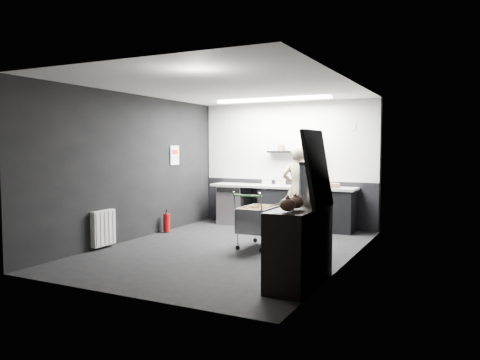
% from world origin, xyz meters
% --- Properties ---
extents(floor, '(5.50, 5.50, 0.00)m').
position_xyz_m(floor, '(0.00, 0.00, 0.00)').
color(floor, black).
rests_on(floor, ground).
extents(ceiling, '(5.50, 5.50, 0.00)m').
position_xyz_m(ceiling, '(0.00, 0.00, 2.70)').
color(ceiling, white).
rests_on(ceiling, wall_back).
extents(wall_back, '(5.50, 0.00, 5.50)m').
position_xyz_m(wall_back, '(0.00, 2.75, 1.35)').
color(wall_back, black).
rests_on(wall_back, floor).
extents(wall_front, '(5.50, 0.00, 5.50)m').
position_xyz_m(wall_front, '(0.00, -2.75, 1.35)').
color(wall_front, black).
rests_on(wall_front, floor).
extents(wall_left, '(0.00, 5.50, 5.50)m').
position_xyz_m(wall_left, '(-2.00, 0.00, 1.35)').
color(wall_left, black).
rests_on(wall_left, floor).
extents(wall_right, '(0.00, 5.50, 5.50)m').
position_xyz_m(wall_right, '(2.00, 0.00, 1.35)').
color(wall_right, black).
rests_on(wall_right, floor).
extents(kitchen_wall_panel, '(3.95, 0.02, 1.70)m').
position_xyz_m(kitchen_wall_panel, '(0.00, 2.73, 1.85)').
color(kitchen_wall_panel, silver).
rests_on(kitchen_wall_panel, wall_back).
extents(dado_panel, '(3.95, 0.02, 1.00)m').
position_xyz_m(dado_panel, '(0.00, 2.73, 0.50)').
color(dado_panel, black).
rests_on(dado_panel, wall_back).
extents(floating_shelf, '(1.20, 0.22, 0.04)m').
position_xyz_m(floating_shelf, '(0.20, 2.62, 1.62)').
color(floating_shelf, black).
rests_on(floating_shelf, wall_back).
extents(wall_clock, '(0.20, 0.03, 0.20)m').
position_xyz_m(wall_clock, '(1.40, 2.72, 2.15)').
color(wall_clock, silver).
rests_on(wall_clock, wall_back).
extents(poster, '(0.02, 0.30, 0.40)m').
position_xyz_m(poster, '(-1.98, 1.30, 1.55)').
color(poster, white).
rests_on(poster, wall_left).
extents(poster_red_band, '(0.02, 0.22, 0.10)m').
position_xyz_m(poster_red_band, '(-1.98, 1.30, 1.62)').
color(poster_red_band, red).
rests_on(poster_red_band, poster).
extents(radiator, '(0.10, 0.50, 0.60)m').
position_xyz_m(radiator, '(-1.94, -0.90, 0.35)').
color(radiator, silver).
rests_on(radiator, wall_left).
extents(ceiling_strip, '(2.40, 0.20, 0.04)m').
position_xyz_m(ceiling_strip, '(0.00, 1.85, 2.67)').
color(ceiling_strip, white).
rests_on(ceiling_strip, ceiling).
extents(prep_counter, '(3.20, 0.61, 0.90)m').
position_xyz_m(prep_counter, '(0.14, 2.42, 0.46)').
color(prep_counter, black).
rests_on(prep_counter, floor).
extents(person, '(0.68, 0.49, 1.75)m').
position_xyz_m(person, '(0.52, 1.97, 0.88)').
color(person, beige).
rests_on(person, floor).
extents(shopping_cart, '(0.51, 0.86, 0.95)m').
position_xyz_m(shopping_cart, '(0.37, 0.37, 0.45)').
color(shopping_cart, silver).
rests_on(shopping_cart, floor).
extents(sideboard, '(0.55, 1.29, 1.93)m').
position_xyz_m(sideboard, '(1.75, -1.38, 0.61)').
color(sideboard, black).
rests_on(sideboard, floor).
extents(fire_extinguisher, '(0.13, 0.13, 0.44)m').
position_xyz_m(fire_extinguisher, '(-1.85, 0.81, 0.21)').
color(fire_extinguisher, '#AA0B0B').
rests_on(fire_extinguisher, floor).
extents(cardboard_box, '(0.53, 0.46, 0.09)m').
position_xyz_m(cardboard_box, '(1.03, 2.37, 0.94)').
color(cardboard_box, '#896549').
rests_on(cardboard_box, prep_counter).
extents(pink_tub, '(0.22, 0.22, 0.22)m').
position_xyz_m(pink_tub, '(-0.03, 2.42, 1.01)').
color(pink_tub, silver).
rests_on(pink_tub, prep_counter).
extents(white_container, '(0.21, 0.18, 0.16)m').
position_xyz_m(white_container, '(-0.33, 2.37, 0.98)').
color(white_container, silver).
rests_on(white_container, prep_counter).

